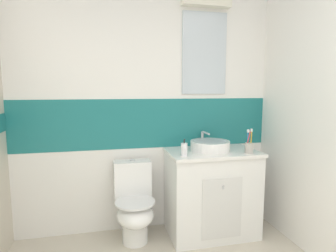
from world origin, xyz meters
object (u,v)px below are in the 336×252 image
(toothbrush_cup, at_px, (249,147))
(soap_dispenser, at_px, (184,149))
(toilet, at_px, (134,205))
(sink_basin, at_px, (210,145))

(toothbrush_cup, xyz_separation_m, soap_dispenser, (-0.63, 0.02, 0.00))
(toilet, xyz_separation_m, toothbrush_cup, (1.07, -0.20, 0.55))
(sink_basin, distance_m, toothbrush_cup, 0.37)
(toothbrush_cup, distance_m, soap_dispenser, 0.63)
(sink_basin, distance_m, toilet, 0.92)
(sink_basin, height_order, toilet, sink_basin)
(sink_basin, relative_size, toothbrush_cup, 1.86)
(toilet, bearing_deg, toothbrush_cup, -10.48)
(toothbrush_cup, relative_size, soap_dispenser, 1.46)
(toilet, xyz_separation_m, soap_dispenser, (0.44, -0.18, 0.55))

